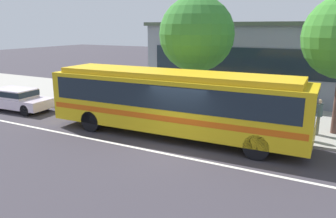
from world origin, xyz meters
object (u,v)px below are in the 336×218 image
pedestrian_walking_along_curb (302,118)px  street_tree_near_stop (197,34)px  pedestrian_waiting_near_sign (318,114)px  bus_stop_sign (254,101)px  sedan_behind_bus (17,98)px  transit_bus (173,99)px

pedestrian_walking_along_curb → street_tree_near_stop: size_ratio=0.25×
pedestrian_waiting_near_sign → bus_stop_sign: 2.92m
sedan_behind_bus → street_tree_near_stop: 11.23m
pedestrian_walking_along_curb → sedan_behind_bus: bearing=-172.3°
sedan_behind_bus → pedestrian_walking_along_curb: size_ratio=2.67×
sedan_behind_bus → pedestrian_walking_along_curb: bearing=7.7°
bus_stop_sign → sedan_behind_bus: bearing=-172.5°
transit_bus → street_tree_near_stop: (-0.53, 3.72, 2.74)m
pedestrian_waiting_near_sign → street_tree_near_stop: bearing=173.2°
bus_stop_sign → street_tree_near_stop: size_ratio=0.38×
sedan_behind_bus → bus_stop_sign: (13.63, 1.78, 0.94)m
pedestrian_walking_along_curb → bus_stop_sign: 2.13m
transit_bus → pedestrian_walking_along_curb: size_ratio=7.35×
street_tree_near_stop → pedestrian_walking_along_curb: bearing=-16.3°
pedestrian_waiting_near_sign → bus_stop_sign: (-2.57, -1.26, 0.58)m
sedan_behind_bus → bus_stop_sign: size_ratio=1.80×
pedestrian_walking_along_curb → street_tree_near_stop: 6.89m
sedan_behind_bus → pedestrian_walking_along_curb: (15.64, 2.11, 0.34)m
pedestrian_walking_along_curb → bus_stop_sign: (-2.02, -0.33, 0.60)m
pedestrian_walking_along_curb → bus_stop_sign: bearing=-170.8°
pedestrian_waiting_near_sign → pedestrian_walking_along_curb: 1.08m
transit_bus → pedestrian_waiting_near_sign: size_ratio=7.23×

